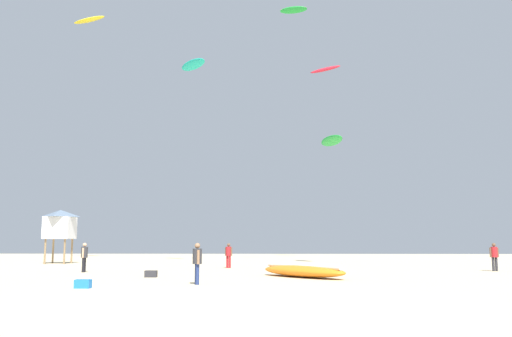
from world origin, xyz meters
name	(u,v)px	position (x,y,z in m)	size (l,w,h in m)	color
ground_plane	(237,301)	(0.00, 0.00, 0.00)	(120.00, 120.00, 0.00)	beige
person_foreground	(197,260)	(-1.98, 5.80, 0.95)	(0.37, 0.52, 1.63)	navy
person_midground	(84,255)	(-9.49, 14.22, 0.94)	(0.37, 0.54, 1.62)	black
person_left	(494,255)	(13.82, 16.00, 0.94)	(0.53, 0.36, 1.61)	#2D2D33
person_right	(229,254)	(-1.83, 19.25, 0.92)	(0.48, 0.36, 1.58)	#B21E23
kite_grounded_near	(303,271)	(2.45, 10.29, 0.31)	(4.60, 5.06, 0.64)	orange
lifeguard_tower	(60,224)	(-15.57, 25.76, 3.05)	(2.30, 2.30, 4.15)	#8C704C
cooler_box	(151,274)	(-4.79, 10.09, 0.16)	(0.56, 0.36, 0.32)	#2D2D33
gear_bag	(83,284)	(-5.89, 3.95, 0.16)	(0.56, 0.36, 0.32)	blue
kite_aloft_0	(325,69)	(6.71, 39.88, 19.99)	(3.61, 3.09, 0.77)	red
kite_aloft_1	(193,65)	(-5.70, 28.08, 16.63)	(2.93, 3.12, 0.80)	#19B29E
kite_aloft_2	(332,141)	(5.70, 26.06, 9.59)	(2.07, 3.89, 0.81)	green
kite_aloft_4	(89,20)	(-17.04, 34.19, 23.43)	(3.97, 2.63, 0.64)	yellow
kite_aloft_5	(294,10)	(2.92, 28.72, 21.72)	(2.48, 1.17, 0.59)	green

